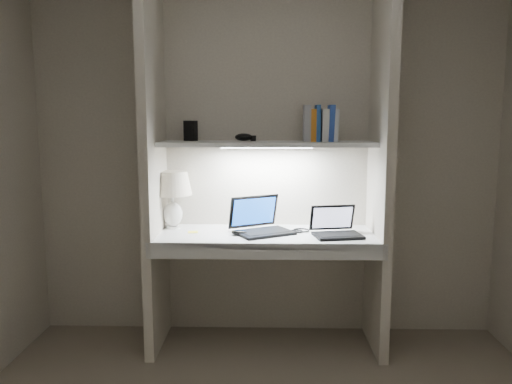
{
  "coord_description": "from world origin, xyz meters",
  "views": [
    {
      "loc": [
        0.01,
        -1.97,
        1.5
      ],
      "look_at": [
        -0.06,
        1.05,
        1.07
      ],
      "focal_mm": 35.0,
      "sensor_mm": 36.0,
      "label": 1
    }
  ],
  "objects_px": {
    "table_lamp": "(172,190)",
    "laptop_netbook": "(336,229)",
    "speaker": "(249,217)",
    "book_row": "(320,124)",
    "laptop_main": "(260,224)"
  },
  "relations": [
    {
      "from": "speaker",
      "to": "book_row",
      "type": "relative_size",
      "value": 0.52
    },
    {
      "from": "table_lamp",
      "to": "laptop_netbook",
      "type": "relative_size",
      "value": 1.17
    },
    {
      "from": "book_row",
      "to": "speaker",
      "type": "bearing_deg",
      "value": 165.84
    },
    {
      "from": "speaker",
      "to": "book_row",
      "type": "xyz_separation_m",
      "value": [
        0.48,
        -0.12,
        0.64
      ]
    },
    {
      "from": "table_lamp",
      "to": "laptop_netbook",
      "type": "height_order",
      "value": "table_lamp"
    },
    {
      "from": "laptop_netbook",
      "to": "speaker",
      "type": "height_order",
      "value": "laptop_netbook"
    },
    {
      "from": "speaker",
      "to": "laptop_main",
      "type": "bearing_deg",
      "value": -57.23
    },
    {
      "from": "laptop_netbook",
      "to": "book_row",
      "type": "height_order",
      "value": "book_row"
    },
    {
      "from": "table_lamp",
      "to": "speaker",
      "type": "bearing_deg",
      "value": 9.4
    },
    {
      "from": "table_lamp",
      "to": "laptop_main",
      "type": "relative_size",
      "value": 0.86
    },
    {
      "from": "table_lamp",
      "to": "laptop_netbook",
      "type": "bearing_deg",
      "value": -9.9
    },
    {
      "from": "book_row",
      "to": "laptop_main",
      "type": "bearing_deg",
      "value": -168.62
    },
    {
      "from": "table_lamp",
      "to": "speaker",
      "type": "relative_size",
      "value": 3.18
    },
    {
      "from": "table_lamp",
      "to": "book_row",
      "type": "xyz_separation_m",
      "value": [
        0.99,
        -0.03,
        0.44
      ]
    },
    {
      "from": "speaker",
      "to": "book_row",
      "type": "height_order",
      "value": "book_row"
    }
  ]
}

